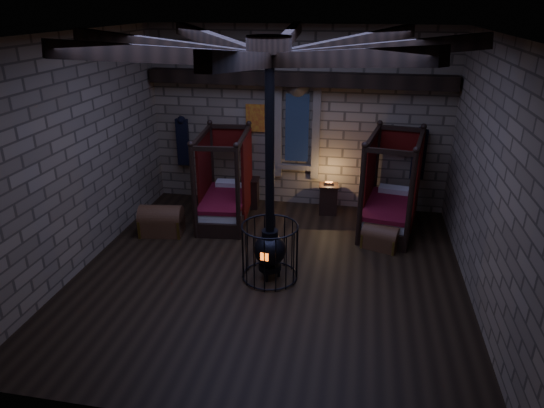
% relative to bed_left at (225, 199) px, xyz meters
% --- Properties ---
extents(room, '(7.02, 7.02, 4.29)m').
position_rel_bed_left_xyz_m(room, '(1.45, -2.14, 3.25)').
color(room, black).
rests_on(room, ground).
extents(bed_left, '(1.19, 2.01, 2.01)m').
position_rel_bed_left_xyz_m(bed_left, '(0.00, 0.00, 0.00)').
color(bed_left, black).
rests_on(bed_left, ground).
extents(bed_right, '(1.36, 2.14, 2.09)m').
position_rel_bed_left_xyz_m(bed_right, '(3.65, 0.20, 0.02)').
color(bed_right, black).
rests_on(bed_right, ground).
extents(trunk_left, '(0.97, 0.69, 0.66)m').
position_rel_bed_left_xyz_m(trunk_left, '(-1.15, -0.99, -0.21)').
color(trunk_left, '#57331B').
rests_on(trunk_left, ground).
extents(trunk_right, '(0.80, 0.64, 0.52)m').
position_rel_bed_left_xyz_m(trunk_right, '(3.47, -0.79, -0.27)').
color(trunk_right, '#57331B').
rests_on(trunk_right, ground).
extents(nightstand_left, '(0.48, 0.46, 0.88)m').
position_rel_bed_left_xyz_m(nightstand_left, '(0.39, 0.79, -0.13)').
color(nightstand_left, black).
rests_on(nightstand_left, ground).
extents(nightstand_right, '(0.48, 0.47, 0.77)m').
position_rel_bed_left_xyz_m(nightstand_right, '(2.28, 0.78, -0.13)').
color(nightstand_right, black).
rests_on(nightstand_right, ground).
extents(stove, '(1.02, 1.02, 4.05)m').
position_rel_bed_left_xyz_m(stove, '(1.48, -2.33, 0.13)').
color(stove, black).
rests_on(stove, ground).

